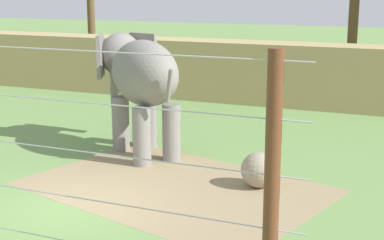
% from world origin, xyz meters
% --- Properties ---
extents(ground_plane, '(120.00, 120.00, 0.00)m').
position_xyz_m(ground_plane, '(0.00, 0.00, 0.00)').
color(ground_plane, '#6B8E4C').
extents(dirt_patch, '(7.83, 6.35, 0.01)m').
position_xyz_m(dirt_patch, '(1.59, 2.07, 0.00)').
color(dirt_patch, '#937F5B').
rests_on(dirt_patch, ground).
extents(embankment_wall, '(36.00, 1.80, 2.45)m').
position_xyz_m(embankment_wall, '(0.00, 12.79, 1.22)').
color(embankment_wall, tan).
rests_on(embankment_wall, ground).
extents(elephant, '(3.84, 3.57, 3.30)m').
position_xyz_m(elephant, '(-0.53, 4.40, 2.19)').
color(elephant, gray).
rests_on(elephant, ground).
extents(enrichment_ball, '(0.85, 0.85, 0.85)m').
position_xyz_m(enrichment_ball, '(3.41, 2.83, 0.42)').
color(enrichment_ball, gray).
rests_on(enrichment_ball, ground).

